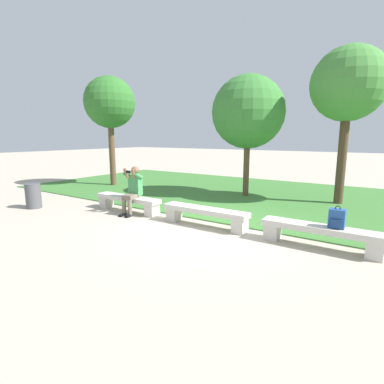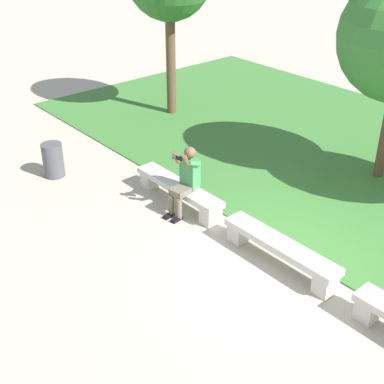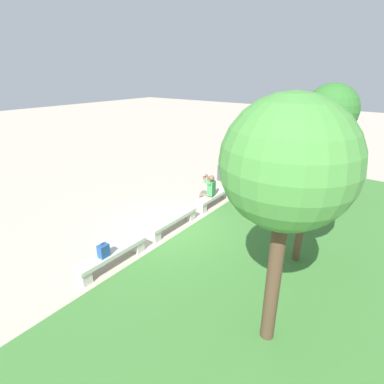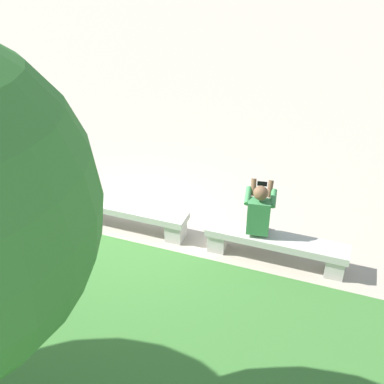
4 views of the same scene
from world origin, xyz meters
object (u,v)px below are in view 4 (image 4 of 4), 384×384
(bench_mid, at_px, (4,187))
(person_photographer, at_px, (259,215))
(bench_near, at_px, (126,213))
(bench_main, at_px, (275,245))

(bench_mid, distance_m, person_photographer, 4.93)
(bench_near, xyz_separation_m, bench_mid, (2.61, 0.00, 0.00))
(bench_mid, bearing_deg, person_photographer, -179.10)
(bench_main, height_order, bench_near, same)
(bench_main, distance_m, person_photographer, 0.54)
(bench_mid, bearing_deg, bench_near, 180.00)
(bench_main, relative_size, bench_mid, 1.00)
(bench_near, relative_size, person_photographer, 1.68)
(bench_near, xyz_separation_m, person_photographer, (-2.30, -0.08, 0.43))
(bench_mid, height_order, person_photographer, person_photographer)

